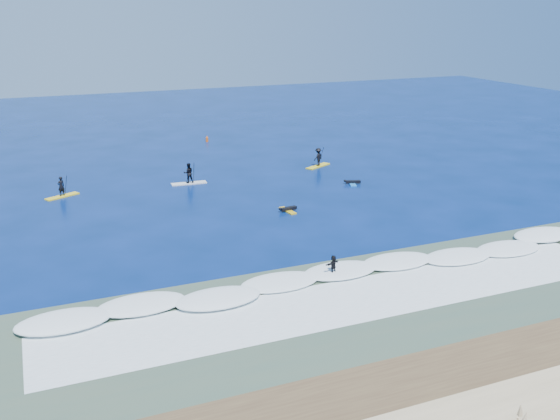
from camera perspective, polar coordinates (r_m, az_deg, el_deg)
name	(u,v)px	position (r m, az deg, el deg)	size (l,w,h in m)	color
ground	(268,227)	(45.76, -1.14, -1.53)	(160.00, 160.00, 0.00)	#031947
wet_sand_strip	(450,381)	(28.82, 15.29, -14.88)	(90.00, 5.00, 0.08)	#483321
shallow_water	(363,307)	(34.15, 7.60, -8.82)	(90.00, 13.00, 0.01)	#3C5241
breaking_wave	(329,279)	(37.30, 4.53, -6.30)	(40.00, 6.00, 0.30)	white
whitewater	(354,300)	(34.92, 6.78, -8.16)	(34.00, 5.00, 0.02)	silver
dune_grass	(554,419)	(24.54, 23.77, -17.12)	(40.00, 4.00, 1.70)	tan
sup_paddler_left	(62,190)	(55.86, -19.35, 1.77)	(2.92, 1.95, 2.04)	yellow
sup_paddler_center	(189,175)	(57.21, -8.36, 3.20)	(3.24, 1.01, 2.24)	silver
sup_paddler_right	(318,158)	(62.93, 3.51, 4.75)	(3.14, 2.16, 2.20)	yellow
prone_paddler_near	(288,209)	(49.14, 0.70, 0.05)	(1.57, 2.02, 0.41)	gold
prone_paddler_far	(352,182)	(57.10, 6.62, 2.52)	(1.53, 2.02, 0.41)	blue
wave_surfer	(333,266)	(37.31, 4.89, -5.11)	(1.74, 0.99, 1.22)	white
marker_buoy	(207,139)	(75.24, -6.69, 6.47)	(0.32, 0.32, 0.77)	#D24F12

